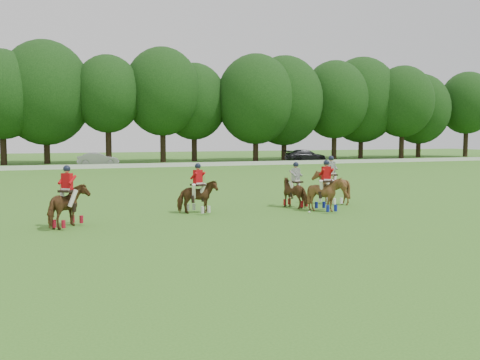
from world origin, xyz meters
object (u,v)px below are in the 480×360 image
object	(u,v)px
polo_red_b	(198,196)
polo_stripe_b	(331,187)
polo_ball	(309,212)
polo_red_a	(68,205)
polo_red_c	(326,193)
car_right	(306,156)
polo_stripe_a	(296,191)
car_mid	(98,159)

from	to	relation	value
polo_red_b	polo_stripe_b	distance (m)	6.96
polo_red_b	polo_ball	distance (m)	4.84
polo_red_a	polo_stripe_b	distance (m)	12.56
polo_red_c	polo_ball	xyz separation A→B (m)	(-0.91, -0.17, -0.76)
car_right	polo_red_c	xyz separation A→B (m)	(-19.86, -39.56, 0.03)
polo_red_a	polo_stripe_a	distance (m)	10.36
polo_red_a	polo_ball	xyz separation A→B (m)	(9.91, 0.07, -0.77)
polo_red_a	polo_red_c	xyz separation A→B (m)	(10.82, 0.24, -0.00)
polo_red_b	polo_red_c	bearing A→B (deg)	-14.92
polo_red_c	polo_stripe_a	distance (m)	1.80
car_mid	polo_red_c	distance (m)	39.96
polo_stripe_b	polo_ball	world-z (taller)	polo_stripe_b
car_right	polo_red_b	xyz separation A→B (m)	(-25.27, -38.12, -0.02)
car_right	polo_stripe_a	xyz separation A→B (m)	(-20.49, -37.88, -0.03)
car_right	polo_red_a	size ratio (longest dim) A/B	2.37
polo_red_c	polo_stripe_a	size ratio (longest dim) A/B	1.07
polo_red_c	polo_stripe_b	size ratio (longest dim) A/B	0.96
car_right	polo_stripe_a	world-z (taller)	polo_stripe_a
car_right	polo_red_a	distance (m)	50.25
car_mid	car_right	distance (m)	25.48
polo_red_a	polo_red_b	world-z (taller)	polo_red_a
car_mid	polo_ball	xyz separation A→B (m)	(4.72, -39.73, -0.69)
car_right	polo_red_c	distance (m)	44.26
car_right	polo_stripe_b	xyz separation A→B (m)	(-18.35, -37.39, 0.08)
car_mid	polo_stripe_a	xyz separation A→B (m)	(4.99, -37.88, 0.02)
polo_red_b	car_right	bearing A→B (deg)	56.45
car_mid	polo_stripe_b	distance (m)	38.07
polo_red_c	polo_stripe_b	world-z (taller)	polo_stripe_b
polo_stripe_b	car_right	bearing A→B (deg)	63.86
polo_red_c	polo_stripe_a	bearing A→B (deg)	110.72
car_mid	polo_red_b	world-z (taller)	polo_red_b
car_mid	polo_stripe_a	world-z (taller)	polo_stripe_a
car_mid	polo_stripe_b	size ratio (longest dim) A/B	1.88
car_mid	polo_red_b	xyz separation A→B (m)	(0.21, -38.12, 0.02)
polo_red_b	polo_stripe_a	size ratio (longest dim) A/B	1.02
polo_red_c	polo_red_b	bearing A→B (deg)	165.08
polo_stripe_b	polo_red_c	bearing A→B (deg)	-124.89
polo_red_c	polo_stripe_b	bearing A→B (deg)	55.11
polo_red_b	polo_red_c	world-z (taller)	polo_red_c
polo_red_b	polo_ball	size ratio (longest dim) A/B	23.93
car_mid	polo_ball	bearing A→B (deg)	-169.18
polo_red_a	polo_stripe_b	bearing A→B (deg)	11.05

